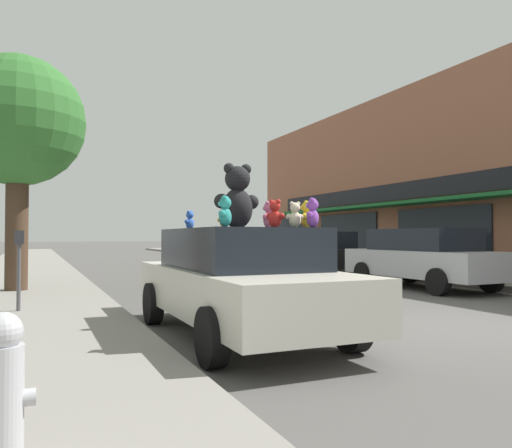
# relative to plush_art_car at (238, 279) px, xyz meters

# --- Properties ---
(ground_plane) EXTENTS (260.00, 260.00, 0.00)m
(ground_plane) POSITION_rel_plush_art_car_xyz_m (3.28, -0.48, -0.76)
(ground_plane) COLOR #514F4C
(sidewalk_near) EXTENTS (3.31, 90.00, 0.15)m
(sidewalk_near) POSITION_rel_plush_art_car_xyz_m (-2.80, -0.48, -0.68)
(sidewalk_near) COLOR gray
(sidewalk_near) RESTS_ON ground_plane
(plush_art_car) EXTENTS (1.89, 4.47, 1.43)m
(plush_art_car) POSITION_rel_plush_art_car_xyz_m (0.00, 0.00, 0.00)
(plush_art_car) COLOR beige
(plush_art_car) RESTS_ON ground_plane
(teddy_bear_giant) EXTENTS (0.65, 0.40, 0.90)m
(teddy_bear_giant) POSITION_rel_plush_art_car_xyz_m (0.04, 0.14, 1.11)
(teddy_bear_giant) COLOR black
(teddy_bear_giant) RESTS_ON plush_art_car
(teddy_bear_yellow) EXTENTS (0.22, 0.24, 0.34)m
(teddy_bear_yellow) POSITION_rel_plush_art_car_xyz_m (0.60, -0.78, 0.84)
(teddy_bear_yellow) COLOR yellow
(teddy_bear_yellow) RESTS_ON plush_art_car
(teddy_bear_pink) EXTENTS (0.24, 0.24, 0.36)m
(teddy_bear_pink) POSITION_rel_plush_art_car_xyz_m (0.32, -0.27, 0.85)
(teddy_bear_pink) COLOR pink
(teddy_bear_pink) RESTS_ON plush_art_car
(teddy_bear_teal) EXTENTS (0.22, 0.25, 0.34)m
(teddy_bear_teal) POSITION_rel_plush_art_car_xyz_m (-0.59, -1.06, 0.84)
(teddy_bear_teal) COLOR teal
(teddy_bear_teal) RESTS_ON plush_art_car
(teddy_bear_red) EXTENTS (0.21, 0.26, 0.35)m
(teddy_bear_red) POSITION_rel_plush_art_car_xyz_m (0.19, -0.72, 0.84)
(teddy_bear_red) COLOR red
(teddy_bear_red) RESTS_ON plush_art_car
(teddy_bear_cream) EXTENTS (0.23, 0.14, 0.31)m
(teddy_bear_cream) POSITION_rel_plush_art_car_xyz_m (0.36, -0.93, 0.83)
(teddy_bear_cream) COLOR beige
(teddy_bear_cream) RESTS_ON plush_art_car
(teddy_bear_purple) EXTENTS (0.24, 0.24, 0.35)m
(teddy_bear_purple) POSITION_rel_plush_art_car_xyz_m (0.52, -1.07, 0.85)
(teddy_bear_purple) COLOR purple
(teddy_bear_purple) RESTS_ON plush_art_car
(teddy_bear_orange) EXTENTS (0.17, 0.11, 0.23)m
(teddy_bear_orange) POSITION_rel_plush_art_car_xyz_m (-0.38, -0.47, 0.79)
(teddy_bear_orange) COLOR orange
(teddy_bear_orange) RESTS_ON plush_art_car
(teddy_bear_blue) EXTENTS (0.20, 0.19, 0.29)m
(teddy_bear_blue) POSITION_rel_plush_art_car_xyz_m (-0.36, 1.08, 0.81)
(teddy_bear_blue) COLOR blue
(teddy_bear_blue) RESTS_ON plush_art_car
(parked_car_far_center) EXTENTS (1.83, 4.52, 1.53)m
(parked_car_far_center) POSITION_rel_plush_art_car_xyz_m (6.60, 3.79, 0.05)
(parked_car_far_center) COLOR #B7B7BC
(parked_car_far_center) RESTS_ON ground_plane
(parked_car_far_right) EXTENTS (1.84, 4.35, 1.49)m
(parked_car_far_right) POSITION_rel_plush_art_car_xyz_m (6.60, 9.16, 0.06)
(parked_car_far_right) COLOR black
(parked_car_far_right) RESTS_ON ground_plane
(street_tree) EXTENTS (2.87, 2.87, 5.17)m
(street_tree) POSITION_rel_plush_art_car_xyz_m (-2.87, 5.94, 3.08)
(street_tree) COLOR #473323
(street_tree) RESTS_ON sidewalk_near
(fire_hydrant) EXTENTS (0.33, 0.22, 0.79)m
(fire_hydrant) POSITION_rel_plush_art_car_xyz_m (-2.64, -3.34, -0.21)
(fire_hydrant) COLOR #B2B2B7
(fire_hydrant) RESTS_ON sidewalk_near
(parking_meter) EXTENTS (0.14, 0.10, 1.27)m
(parking_meter) POSITION_rel_plush_art_car_xyz_m (-2.72, 2.54, 0.21)
(parking_meter) COLOR #4C4C51
(parking_meter) RESTS_ON sidewalk_near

